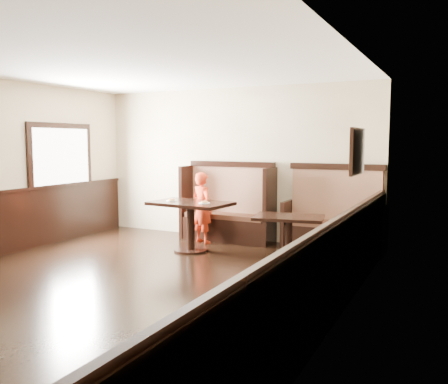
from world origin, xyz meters
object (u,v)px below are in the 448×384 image
Objects in this scene: booth_neighbor at (334,222)px; table_neighbor at (289,228)px; table_main at (191,213)px; booth_main at (229,212)px; child at (202,208)px.

table_neighbor is at bearing -110.91° from booth_neighbor.
table_main reaches higher than table_neighbor.
booth_main is 1.88m from table_neighbor.
booth_main reaches higher than child.
booth_main is 1.55× the size of table_neighbor.
child is at bearing -125.26° from booth_main.
booth_main is at bearing 133.66° from table_neighbor.
booth_main is 0.55m from child.
booth_neighbor is 2.31m from child.
table_main is at bearing 122.77° from child.
child is (-0.15, 0.67, 0.00)m from table_main.
table_main is (-2.11, -1.10, 0.15)m from booth_neighbor.
table_main is 0.68m from child.
booth_neighbor reaches higher than child.
booth_neighbor is at bearing 57.94° from table_neighbor.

